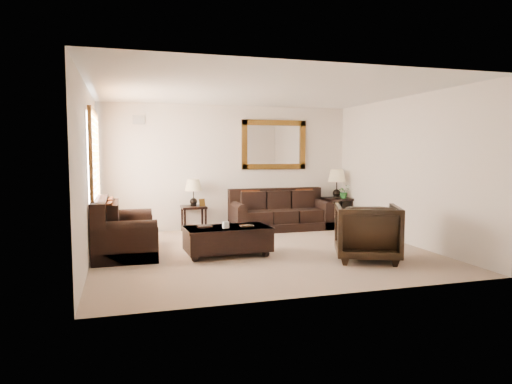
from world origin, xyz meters
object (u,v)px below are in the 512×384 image
object	(u,v)px
armchair	(367,229)
loveseat	(121,234)
end_table_left	(194,198)
coffee_table	(227,238)
sofa	(280,215)
end_table_right	(337,189)

from	to	relation	value
armchair	loveseat	bearing A→B (deg)	0.99
end_table_left	coffee_table	bearing A→B (deg)	-85.12
end_table_left	sofa	bearing A→B (deg)	-3.95
loveseat	coffee_table	bearing A→B (deg)	-108.86
loveseat	coffee_table	size ratio (longest dim) A/B	1.17
end_table_left	loveseat	bearing A→B (deg)	-129.79
sofa	armchair	world-z (taller)	armchair
end_table_right	armchair	world-z (taller)	end_table_right
loveseat	end_table_left	distance (m)	2.33
loveseat	coffee_table	world-z (taller)	loveseat
end_table_right	armchair	size ratio (longest dim) A/B	1.33
loveseat	coffee_table	xyz separation A→B (m)	(1.67, -0.57, -0.05)
coffee_table	loveseat	bearing A→B (deg)	158.76
loveseat	end_table_right	distance (m)	5.08
end_table_left	armchair	world-z (taller)	end_table_left
sofa	end_table_left	xyz separation A→B (m)	(-1.87, 0.13, 0.41)
sofa	coffee_table	bearing A→B (deg)	-127.12
end_table_left	end_table_right	bearing A→B (deg)	-0.67
end_table_right	coffee_table	xyz separation A→B (m)	(-3.09, -2.30, -0.55)
coffee_table	armchair	size ratio (longest dim) A/B	1.45
end_table_left	armchair	distance (m)	3.95
end_table_right	loveseat	bearing A→B (deg)	-160.04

